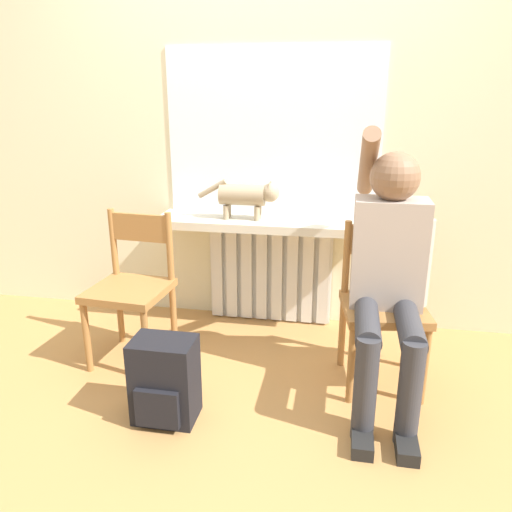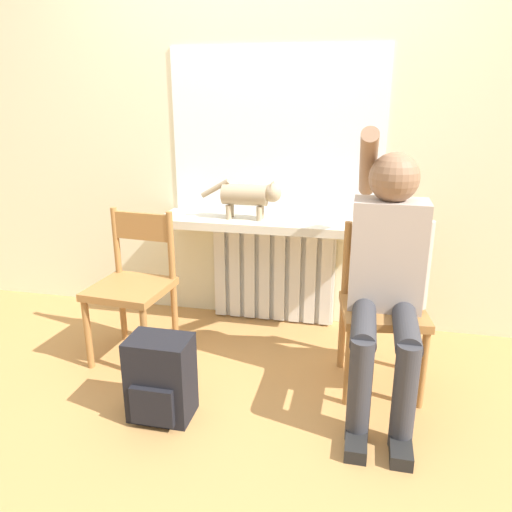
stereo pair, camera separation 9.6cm
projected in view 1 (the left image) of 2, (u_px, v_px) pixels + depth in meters
ground_plane at (230, 428)px, 2.22m from camera, size 12.00×12.00×0.00m
wall_with_window at (274, 105)px, 2.95m from camera, size 7.00×0.06×2.70m
radiator at (270, 272)px, 3.19m from camera, size 0.78×0.08×0.65m
windowsill at (268, 223)px, 2.97m from camera, size 1.34×0.33×0.05m
window_glass at (273, 133)px, 2.96m from camera, size 1.28×0.01×0.98m
chair_left at (132, 285)px, 2.70m from camera, size 0.42×0.42×0.81m
chair_right at (383, 303)px, 2.47m from camera, size 0.44×0.44×0.81m
person at (389, 268)px, 2.29m from camera, size 0.36×1.02×1.29m
cat at (248, 195)px, 2.92m from camera, size 0.49×0.12×0.23m
backpack at (165, 381)px, 2.23m from camera, size 0.28×0.23×0.39m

